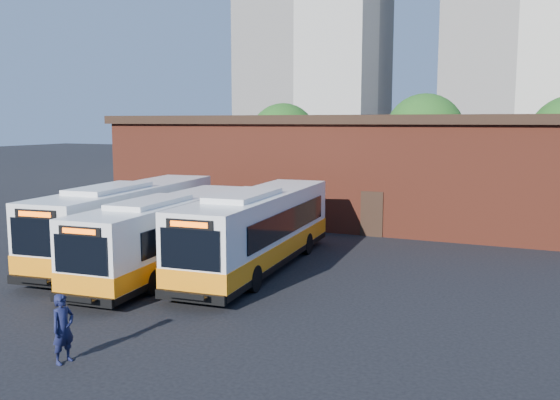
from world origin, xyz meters
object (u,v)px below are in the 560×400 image
at_px(bus_midwest, 169,237).
at_px(bus_mideast, 258,232).
at_px(transit_worker, 63,329).
at_px(bus_west, 129,224).

distance_m(bus_midwest, bus_mideast, 3.62).
relative_size(bus_midwest, transit_worker, 6.52).
height_order(bus_midwest, bus_mideast, bus_mideast).
bearing_deg(bus_midwest, transit_worker, -76.80).
bearing_deg(transit_worker, bus_midwest, 24.06).
height_order(bus_west, transit_worker, bus_west).
relative_size(bus_mideast, transit_worker, 6.95).
relative_size(bus_west, transit_worker, 7.07).
xyz_separation_m(bus_west, bus_mideast, (6.11, 0.56, -0.02)).
xyz_separation_m(bus_west, bus_midwest, (3.08, -1.41, -0.12)).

